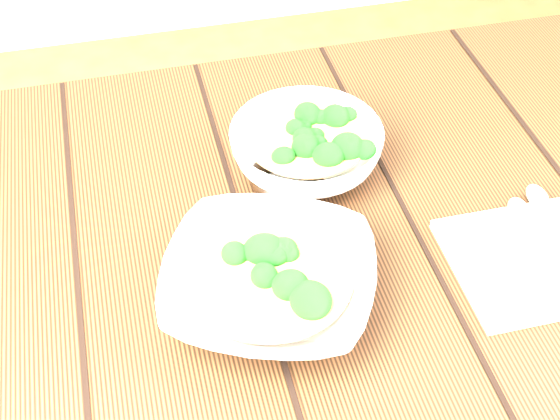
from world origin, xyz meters
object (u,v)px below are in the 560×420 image
object	(u,v)px
table	(268,311)
trivet	(287,177)
soup_bowl_back	(306,148)
napkin	(540,259)
soup_bowl_front	(269,283)

from	to	relation	value
table	trivet	size ratio (longest dim) A/B	12.60
soup_bowl_back	trivet	xyz separation A→B (m)	(-0.03, -0.02, -0.02)
napkin	trivet	bearing A→B (deg)	141.59
napkin	soup_bowl_back	bearing A→B (deg)	134.51
soup_bowl_back	napkin	xyz separation A→B (m)	(0.22, -0.22, -0.03)
soup_bowl_front	soup_bowl_back	distance (m)	0.23
table	trivet	xyz separation A→B (m)	(0.05, 0.10, 0.13)
soup_bowl_back	soup_bowl_front	bearing A→B (deg)	-115.32
trivet	napkin	size ratio (longest dim) A/B	0.47
soup_bowl_front	soup_bowl_back	xyz separation A→B (m)	(0.10, 0.21, 0.00)
table	napkin	size ratio (longest dim) A/B	5.87
table	napkin	bearing A→B (deg)	-17.97
soup_bowl_back	napkin	bearing A→B (deg)	-45.66
table	soup_bowl_front	distance (m)	0.17
soup_bowl_back	trivet	world-z (taller)	soup_bowl_back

